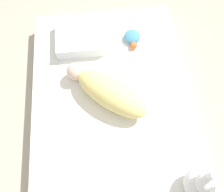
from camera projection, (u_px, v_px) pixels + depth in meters
ground_plane at (113, 108)px, 1.55m from camera, size 12.00×12.00×0.00m
bed_mattress at (113, 104)px, 1.48m from camera, size 1.51×1.04×0.15m
burp_cloth at (84, 74)px, 1.48m from camera, size 0.17×0.15×0.02m
swaddled_baby at (107, 91)px, 1.35m from camera, size 0.47×0.52×0.16m
pillow at (79, 37)px, 1.55m from camera, size 0.30×0.32×0.09m
bunny_plush at (201, 184)px, 1.11m from camera, size 0.15×0.15×0.30m
turtle_plush at (132, 38)px, 1.58m from camera, size 0.16×0.12×0.06m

